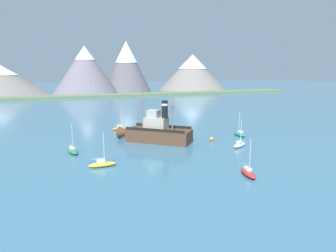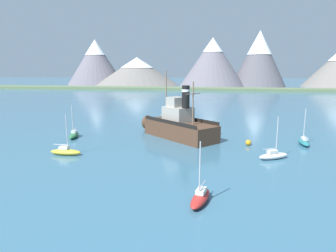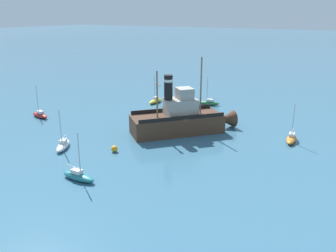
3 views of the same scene
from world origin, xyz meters
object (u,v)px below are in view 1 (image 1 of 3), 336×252
(sailboat_orange, at_px, (120,128))
(mooring_buoy, at_px, (212,139))
(sailboat_yellow, at_px, (102,164))
(sailboat_green, at_px, (73,151))
(sailboat_teal, at_px, (240,134))
(old_tugboat, at_px, (156,132))
(sailboat_red, at_px, (248,173))
(sailboat_white, at_px, (240,145))

(sailboat_orange, distance_m, mooring_buoy, 21.77)
(sailboat_yellow, relative_size, sailboat_green, 1.00)
(mooring_buoy, bearing_deg, sailboat_orange, 128.88)
(sailboat_green, bearing_deg, mooring_buoy, -1.56)
(sailboat_teal, relative_size, sailboat_green, 1.00)
(old_tugboat, height_order, sailboat_green, old_tugboat)
(sailboat_yellow, height_order, sailboat_teal, same)
(sailboat_teal, bearing_deg, sailboat_yellow, -161.98)
(sailboat_teal, xyz_separation_m, sailboat_red, (-12.90, -20.08, 0.00))
(sailboat_teal, bearing_deg, sailboat_orange, 143.81)
(old_tugboat, xyz_separation_m, sailboat_yellow, (-11.96, -11.45, -1.40))
(sailboat_red, bearing_deg, sailboat_white, 58.89)
(old_tugboat, distance_m, sailboat_yellow, 16.62)
(old_tugboat, xyz_separation_m, sailboat_white, (12.22, -9.28, -1.40))
(sailboat_orange, bearing_deg, sailboat_white, -55.26)
(sailboat_teal, relative_size, sailboat_orange, 1.00)
(sailboat_white, bearing_deg, sailboat_teal, 54.63)
(old_tugboat, height_order, sailboat_yellow, old_tugboat)
(old_tugboat, distance_m, mooring_buoy, 10.70)
(sailboat_green, bearing_deg, sailboat_yellow, -69.60)
(sailboat_orange, height_order, mooring_buoy, sailboat_orange)
(sailboat_yellow, relative_size, mooring_buoy, 6.44)
(sailboat_yellow, bearing_deg, sailboat_green, 110.40)
(old_tugboat, bearing_deg, sailboat_yellow, -136.24)
(sailboat_yellow, xyz_separation_m, sailboat_orange, (8.34, 25.01, 0.00))
(sailboat_yellow, distance_m, sailboat_red, 19.59)
(old_tugboat, bearing_deg, sailboat_green, -169.94)
(sailboat_yellow, height_order, sailboat_red, same)
(old_tugboat, bearing_deg, sailboat_red, -78.22)
(old_tugboat, height_order, sailboat_white, old_tugboat)
(sailboat_red, distance_m, sailboat_orange, 36.45)
(old_tugboat, relative_size, sailboat_green, 2.64)
(old_tugboat, distance_m, sailboat_white, 15.41)
(sailboat_white, bearing_deg, sailboat_yellow, -174.87)
(old_tugboat, height_order, mooring_buoy, old_tugboat)
(sailboat_teal, xyz_separation_m, mooring_buoy, (-7.44, -1.51, -0.05))
(sailboat_teal, bearing_deg, sailboat_red, -122.73)
(old_tugboat, distance_m, sailboat_orange, 14.10)
(sailboat_yellow, distance_m, mooring_buoy, 23.44)
(sailboat_red, relative_size, sailboat_orange, 1.00)
(sailboat_yellow, distance_m, sailboat_white, 24.28)
(sailboat_teal, bearing_deg, mooring_buoy, -168.52)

